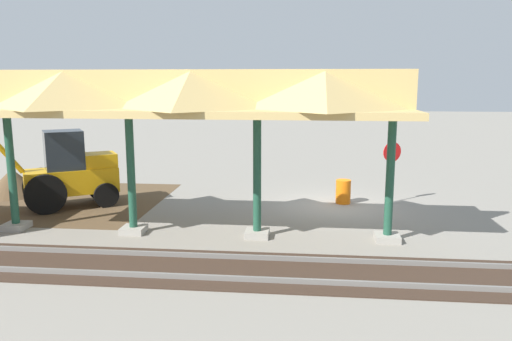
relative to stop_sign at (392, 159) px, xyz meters
name	(u,v)px	position (x,y,z in m)	size (l,w,h in m)	color
ground_plane	(332,206)	(2.23, 0.72, -1.68)	(120.00, 120.00, 0.00)	gray
dirt_work_zone	(42,200)	(13.39, 1.03, -1.68)	(9.27, 7.00, 0.01)	brown
platform_canopy	(191,96)	(6.51, 4.74, 2.48)	(12.58, 3.20, 4.90)	#9E998E
rail_tracks	(345,273)	(2.23, 7.45, -1.65)	(60.00, 2.58, 0.15)	slate
stop_sign	(392,159)	(0.00, 0.00, 0.00)	(0.70, 0.35, 2.33)	gray
backhoe	(67,173)	(11.88, 1.87, -0.42)	(4.99, 3.79, 2.82)	orange
dirt_mound	(14,195)	(15.03, 0.27, -1.68)	(4.45, 4.45, 2.18)	brown
traffic_barrel	(343,192)	(1.79, 0.28, -1.23)	(0.56, 0.56, 0.90)	orange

